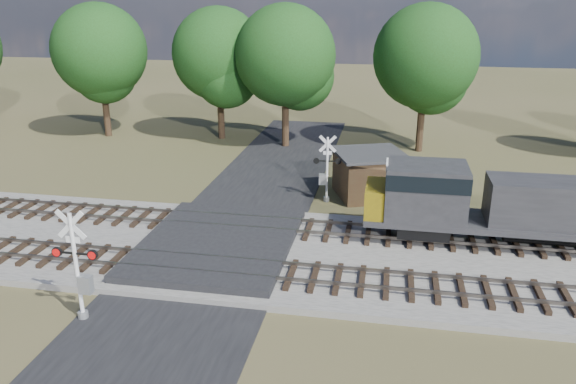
# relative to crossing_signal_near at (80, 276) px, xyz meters

# --- Properties ---
(ground) EXTENTS (160.00, 160.00, 0.00)m
(ground) POSITION_rel_crossing_signal_near_xyz_m (3.12, 6.24, -1.85)
(ground) COLOR #444625
(ground) RESTS_ON ground
(ballast_bed) EXTENTS (140.00, 10.00, 0.30)m
(ballast_bed) POSITION_rel_crossing_signal_near_xyz_m (13.12, 6.74, -1.70)
(ballast_bed) COLOR gray
(ballast_bed) RESTS_ON ground
(road) EXTENTS (7.00, 60.00, 0.08)m
(road) POSITION_rel_crossing_signal_near_xyz_m (3.12, 6.24, -1.81)
(road) COLOR black
(road) RESTS_ON ground
(crossing_panel) EXTENTS (7.00, 9.00, 0.62)m
(crossing_panel) POSITION_rel_crossing_signal_near_xyz_m (3.12, 6.74, -1.53)
(crossing_panel) COLOR #262628
(crossing_panel) RESTS_ON ground
(track_near) EXTENTS (140.00, 2.60, 0.33)m
(track_near) POSITION_rel_crossing_signal_near_xyz_m (6.24, 4.24, -1.43)
(track_near) COLOR black
(track_near) RESTS_ON ballast_bed
(track_far) EXTENTS (140.00, 2.60, 0.33)m
(track_far) POSITION_rel_crossing_signal_near_xyz_m (6.24, 9.24, -1.43)
(track_far) COLOR black
(track_far) RESTS_ON ballast_bed
(crossing_signal_near) EXTENTS (1.79, 0.39, 4.44)m
(crossing_signal_near) POSITION_rel_crossing_signal_near_xyz_m (0.00, 0.00, 0.00)
(crossing_signal_near) COLOR silver
(crossing_signal_near) RESTS_ON ground
(crossing_signal_far) EXTENTS (1.63, 0.36, 4.03)m
(crossing_signal_far) POSITION_rel_crossing_signal_near_xyz_m (7.32, 14.52, -0.17)
(crossing_signal_far) COLOR silver
(crossing_signal_far) RESTS_ON ground
(equipment_shed) EXTENTS (5.16, 5.16, 2.73)m
(equipment_shed) POSITION_rel_crossing_signal_near_xyz_m (9.80, 16.03, -0.46)
(equipment_shed) COLOR #4D3221
(equipment_shed) RESTS_ON ground
(treeline) EXTENTS (81.72, 9.48, 11.40)m
(treeline) POSITION_rel_crossing_signal_near_xyz_m (5.52, 27.38, 5.08)
(treeline) COLOR black
(treeline) RESTS_ON ground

